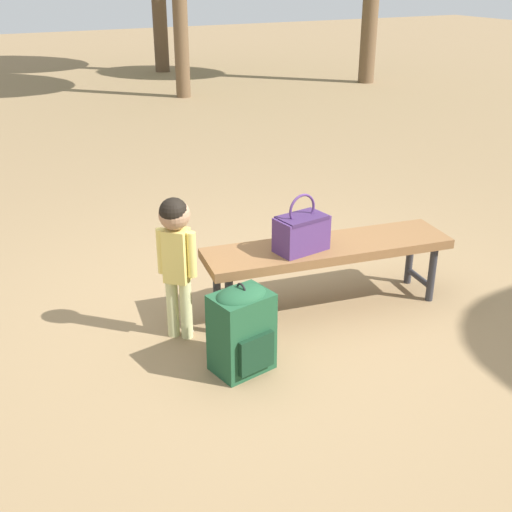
# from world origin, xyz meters

# --- Properties ---
(ground_plane) EXTENTS (40.00, 40.00, 0.00)m
(ground_plane) POSITION_xyz_m (0.00, 0.00, 0.00)
(ground_plane) COLOR #8C704C
(ground_plane) RESTS_ON ground
(park_bench) EXTENTS (1.64, 0.63, 0.45)m
(park_bench) POSITION_xyz_m (-0.45, 0.06, 0.39)
(park_bench) COLOR brown
(park_bench) RESTS_ON ground
(handbag) EXTENTS (0.34, 0.22, 0.37)m
(handbag) POSITION_xyz_m (-0.24, 0.07, 0.58)
(handbag) COLOR #4C2D66
(handbag) RESTS_ON park_bench
(child_standing) EXTENTS (0.19, 0.19, 0.89)m
(child_standing) POSITION_xyz_m (0.54, -0.03, 0.59)
(child_standing) COLOR #CCCC8C
(child_standing) RESTS_ON ground
(backpack_large) EXTENTS (0.35, 0.32, 0.53)m
(backpack_large) POSITION_xyz_m (0.36, 0.46, 0.27)
(backpack_large) COLOR #1E4C2D
(backpack_large) RESTS_ON ground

